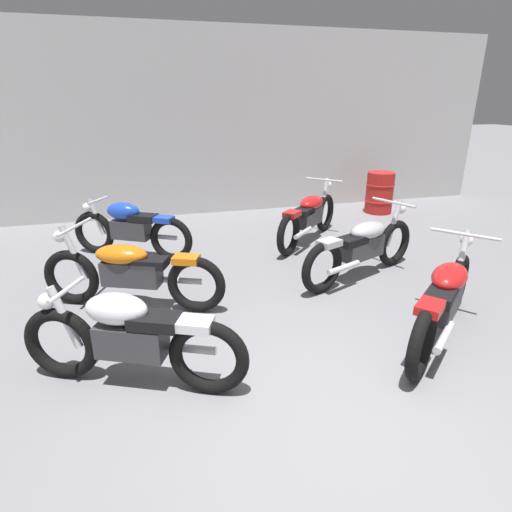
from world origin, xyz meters
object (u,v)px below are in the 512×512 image
Objects in this scene: motorcycle_right_row_0 at (445,298)px; motorcycle_right_row_1 at (363,246)px; motorcycle_left_row_1 at (131,271)px; motorcycle_left_row_2 at (130,228)px; motorcycle_right_row_2 at (309,216)px; oil_drum at (379,193)px; motorcycle_left_row_0 at (130,337)px.

motorcycle_right_row_1 is (-0.01, 1.61, 0.00)m from motorcycle_right_row_0.
motorcycle_left_row_2 is (-0.00, 1.73, 0.01)m from motorcycle_left_row_1.
motorcycle_right_row_1 is 1.61m from motorcycle_right_row_2.
motorcycle_right_row_2 is at bearing 30.38° from motorcycle_left_row_1.
motorcycle_left_row_1 is 2.39× the size of oil_drum.
motorcycle_left_row_0 is 1.05× the size of motorcycle_right_row_0.
motorcycle_left_row_1 is 1.73m from motorcycle_left_row_2.
motorcycle_left_row_0 is 6.78m from oil_drum.
motorcycle_right_row_0 is at bearing -47.54° from motorcycle_left_row_2.
motorcycle_left_row_0 is at bearing 178.58° from motorcycle_right_row_0.
motorcycle_right_row_0 is (2.98, -0.07, -0.01)m from motorcycle_left_row_0.
motorcycle_left_row_2 is at bearing 90.09° from motorcycle_left_row_1.
oil_drum is (5.03, 4.54, -0.03)m from motorcycle_left_row_0.
motorcycle_right_row_0 is at bearing -1.42° from motorcycle_left_row_0.
motorcycle_left_row_0 is 1.12× the size of motorcycle_right_row_2.
motorcycle_right_row_1 is at bearing -124.44° from oil_drum.
motorcycle_right_row_1 is at bearing -29.11° from motorcycle_left_row_2.
motorcycle_left_row_0 is at bearing -152.72° from motorcycle_right_row_1.
motorcycle_left_row_2 is 3.41m from motorcycle_right_row_1.
oil_drum is at bearing 15.00° from motorcycle_left_row_2.
motorcycle_left_row_2 is 1.07× the size of motorcycle_right_row_2.
motorcycle_left_row_1 is 1.16× the size of motorcycle_left_row_2.
motorcycle_right_row_1 is 2.40× the size of oil_drum.
motorcycle_right_row_1 and motorcycle_right_row_2 have the same top height.
motorcycle_left_row_0 is at bearing -132.39° from motorcycle_right_row_2.
oil_drum is (5.03, 3.08, -0.03)m from motorcycle_left_row_1.
motorcycle_right_row_2 reaches higher than motorcycle_left_row_0.
motorcycle_left_row_1 and motorcycle_right_row_1 have the same top height.
motorcycle_right_row_1 reaches higher than motorcycle_left_row_2.
motorcycle_left_row_0 is 1.46m from motorcycle_left_row_1.
motorcycle_right_row_2 is 2.57m from oil_drum.
motorcycle_left_row_2 is 4.42m from motorcycle_right_row_0.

